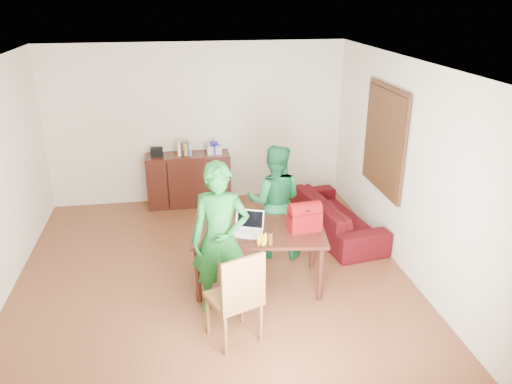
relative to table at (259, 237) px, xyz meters
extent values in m
cube|color=#462311|center=(-0.55, 0.19, -0.71)|extent=(5.00, 5.50, 0.10)
cube|color=white|center=(-0.55, 0.19, 2.09)|extent=(5.00, 5.50, 0.10)
cube|color=beige|center=(-0.55, 2.99, 0.69)|extent=(5.00, 0.10, 2.70)
cube|color=beige|center=(-0.55, -2.61, 0.69)|extent=(5.00, 0.10, 2.70)
cube|color=beige|center=(2.00, 0.19, 0.69)|extent=(0.10, 5.50, 2.70)
cube|color=#3F2614|center=(1.91, 0.89, 0.89)|extent=(0.04, 1.28, 1.48)
cube|color=#492816|center=(1.88, 0.89, 0.89)|extent=(0.01, 1.18, 1.36)
cube|color=black|center=(-0.75, 2.70, -0.21)|extent=(1.40, 0.45, 0.90)
cube|color=black|center=(-1.25, 2.70, 0.31)|extent=(0.20, 0.14, 0.14)
cube|color=#B3B5BD|center=(-0.30, 2.70, 0.31)|extent=(0.24, 0.22, 0.14)
ellipsoid|color=#201AAA|center=(-0.30, 2.70, 0.42)|extent=(0.14, 0.14, 0.07)
cube|color=black|center=(0.00, 0.00, 0.07)|extent=(1.72, 1.12, 0.04)
cylinder|color=black|center=(-0.77, -0.26, -0.30)|extent=(0.07, 0.07, 0.71)
cylinder|color=black|center=(0.66, -0.47, -0.30)|extent=(0.07, 0.07, 0.71)
cylinder|color=black|center=(-0.66, 0.47, -0.30)|extent=(0.07, 0.07, 0.71)
cylinder|color=black|center=(0.77, 0.26, -0.30)|extent=(0.07, 0.07, 0.71)
cube|color=brown|center=(-0.43, -1.01, -0.16)|extent=(0.62, 0.61, 0.06)
cube|color=brown|center=(-0.35, -1.20, 0.14)|extent=(0.46, 0.21, 0.55)
imported|color=#166321|center=(-0.51, -0.44, 0.23)|extent=(0.71, 0.53, 1.78)
imported|color=#145C2E|center=(0.35, 0.75, 0.13)|extent=(0.90, 0.78, 1.58)
cube|color=white|center=(-0.15, -0.08, 0.10)|extent=(0.41, 0.35, 0.02)
cube|color=black|center=(-0.15, -0.08, 0.23)|extent=(0.35, 0.20, 0.22)
cylinder|color=#582E14|center=(0.07, -0.38, 0.18)|extent=(0.06, 0.06, 0.16)
cube|color=maroon|center=(0.55, -0.07, 0.23)|extent=(0.40, 0.26, 0.28)
imported|color=#330607|center=(1.40, 1.23, -0.38)|extent=(1.05, 2.03, 0.57)
camera|label=1|loc=(-0.92, -5.36, 2.80)|focal=35.00mm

